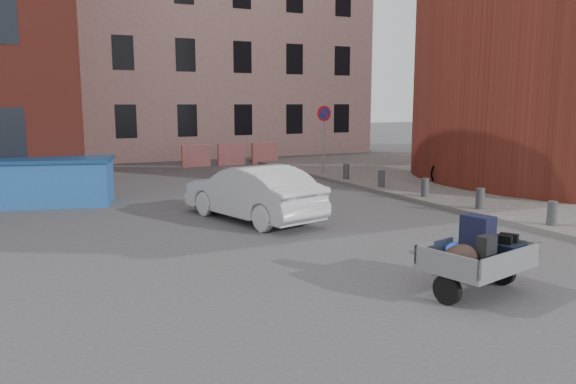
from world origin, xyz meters
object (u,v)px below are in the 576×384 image
trailer (477,255)px  dumpster (54,181)px  silver_car (252,193)px  bicycle (446,166)px

trailer → dumpster: dumpster is taller
trailer → silver_car: size_ratio=0.47×
trailer → dumpster: 12.15m
silver_car → bicycle: size_ratio=2.12×
bicycle → trailer: bearing=124.2°
trailer → bicycle: (7.71, 9.33, 0.02)m
dumpster → bicycle: (12.90, -1.65, -0.04)m
trailer → dumpster: (-5.19, 10.98, 0.06)m
dumpster → silver_car: silver_car is taller
trailer → silver_car: (-0.94, 6.59, 0.07)m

